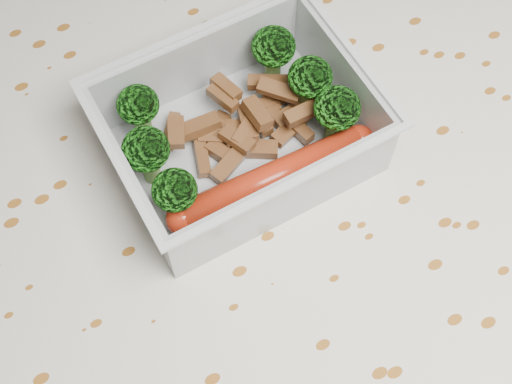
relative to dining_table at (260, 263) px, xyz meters
name	(u,v)px	position (x,y,z in m)	size (l,w,h in m)	color
dining_table	(260,263)	(0.00, 0.00, 0.00)	(1.40, 0.90, 0.75)	brown
tablecloth	(260,237)	(0.00, 0.00, 0.05)	(1.46, 0.96, 0.19)	silver
lunch_container	(240,136)	(0.01, 0.05, 0.11)	(0.17, 0.13, 0.06)	silver
broccoli_florets	(236,112)	(0.01, 0.05, 0.13)	(0.15, 0.09, 0.05)	#608C3F
meat_pile	(244,123)	(0.02, 0.06, 0.10)	(0.10, 0.07, 0.03)	brown
sausage	(273,179)	(0.01, 0.01, 0.11)	(0.15, 0.02, 0.02)	#B52910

